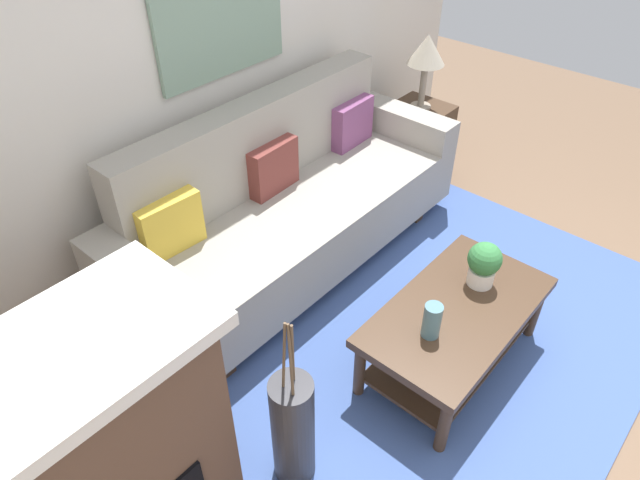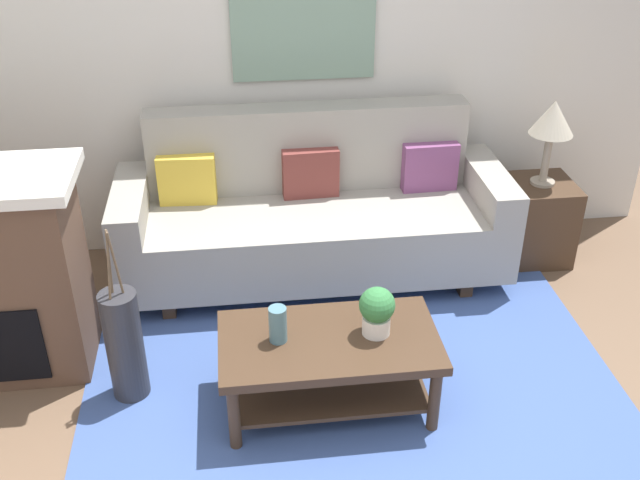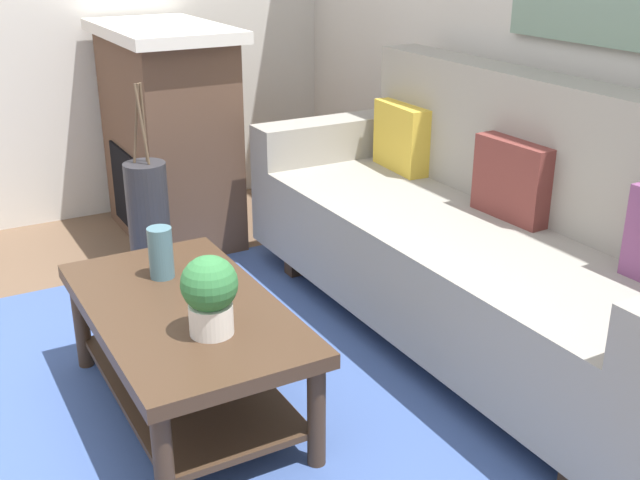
# 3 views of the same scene
# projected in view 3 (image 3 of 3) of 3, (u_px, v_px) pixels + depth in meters

# --- Properties ---
(ground_plane) EXTENTS (8.82, 8.82, 0.00)m
(ground_plane) POSITION_uv_depth(u_px,v_px,m) (84.00, 471.00, 2.50)
(ground_plane) COLOR brown
(wall_back) EXTENTS (4.82, 0.10, 2.70)m
(wall_back) POSITION_uv_depth(u_px,v_px,m) (625.00, 4.00, 3.01)
(wall_back) COLOR silver
(wall_back) RESTS_ON ground_plane
(area_rug) EXTENTS (2.87, 2.01, 0.01)m
(area_rug) POSITION_uv_depth(u_px,v_px,m) (228.00, 424.00, 2.73)
(area_rug) COLOR #3D5693
(area_rug) RESTS_ON ground_plane
(couch) EXTENTS (2.46, 0.84, 1.08)m
(couch) POSITION_uv_depth(u_px,v_px,m) (485.00, 242.00, 3.17)
(couch) COLOR gray
(couch) RESTS_ON ground_plane
(throw_pillow_mustard) EXTENTS (0.37, 0.14, 0.32)m
(throw_pillow_mustard) POSITION_uv_depth(u_px,v_px,m) (403.00, 137.00, 3.77)
(throw_pillow_mustard) COLOR gold
(throw_pillow_mustard) RESTS_ON couch
(throw_pillow_maroon) EXTENTS (0.36, 0.13, 0.32)m
(throw_pillow_maroon) POSITION_uv_depth(u_px,v_px,m) (514.00, 179.00, 3.14)
(throw_pillow_maroon) COLOR brown
(throw_pillow_maroon) RESTS_ON couch
(coffee_table) EXTENTS (1.10, 0.60, 0.43)m
(coffee_table) POSITION_uv_depth(u_px,v_px,m) (185.00, 334.00, 2.69)
(coffee_table) COLOR #422D1E
(coffee_table) RESTS_ON ground_plane
(tabletop_vase) EXTENTS (0.09, 0.09, 0.19)m
(tabletop_vase) POSITION_uv_depth(u_px,v_px,m) (161.00, 253.00, 2.83)
(tabletop_vase) COLOR slate
(tabletop_vase) RESTS_ON coffee_table
(potted_plant_tabletop) EXTENTS (0.18, 0.18, 0.26)m
(potted_plant_tabletop) POSITION_uv_depth(u_px,v_px,m) (210.00, 293.00, 2.41)
(potted_plant_tabletop) COLOR white
(potted_plant_tabletop) RESTS_ON coffee_table
(fireplace) EXTENTS (1.02, 0.58, 1.16)m
(fireplace) POSITION_uv_depth(u_px,v_px,m) (168.00, 133.00, 4.23)
(fireplace) COLOR brown
(fireplace) RESTS_ON ground_plane
(floor_vase) EXTENTS (0.19, 0.19, 0.64)m
(floor_vase) POSITION_uv_depth(u_px,v_px,m) (150.00, 229.00, 3.62)
(floor_vase) COLOR #2D2D33
(floor_vase) RESTS_ON ground_plane
(floor_vase_branch_a) EXTENTS (0.04, 0.04, 0.36)m
(floor_vase_branch_a) POSITION_uv_depth(u_px,v_px,m) (142.00, 125.00, 3.42)
(floor_vase_branch_a) COLOR brown
(floor_vase_branch_a) RESTS_ON floor_vase
(floor_vase_branch_b) EXTENTS (0.03, 0.02, 0.36)m
(floor_vase_branch_b) POSITION_uv_depth(u_px,v_px,m) (144.00, 123.00, 3.45)
(floor_vase_branch_b) COLOR brown
(floor_vase_branch_b) RESTS_ON floor_vase
(floor_vase_branch_c) EXTENTS (0.04, 0.05, 0.36)m
(floor_vase_branch_c) POSITION_uv_depth(u_px,v_px,m) (136.00, 124.00, 3.44)
(floor_vase_branch_c) COLOR brown
(floor_vase_branch_c) RESTS_ON floor_vase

